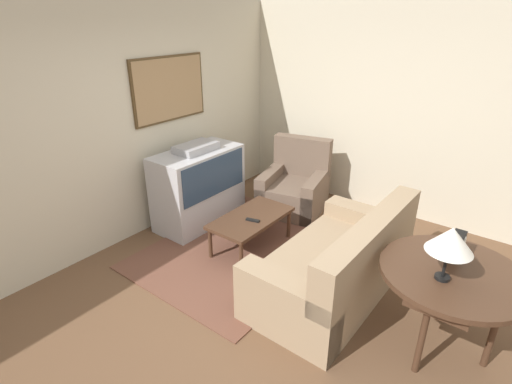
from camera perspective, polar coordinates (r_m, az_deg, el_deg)
name	(u,v)px	position (r m, az deg, el deg)	size (l,w,h in m)	color
ground_plane	(270,303)	(3.97, 2.07, -15.55)	(12.00, 12.00, 0.00)	brown
wall_back	(118,128)	(4.76, -19.11, 8.61)	(12.00, 0.10, 2.70)	beige
wall_right	(391,113)	(5.54, 18.69, 10.70)	(0.06, 12.00, 2.70)	beige
area_rug	(241,249)	(4.72, -2.16, -8.13)	(2.32, 1.79, 0.01)	brown
tv	(199,187)	(5.15, -8.19, 0.77)	(1.16, 0.59, 1.07)	#B7B7BC
couch	(337,266)	(3.99, 11.54, -10.30)	(1.83, 0.96, 0.90)	#9E8466
armchair	(294,189)	(5.57, 5.52, 0.50)	(1.04, 0.98, 0.96)	brown
coffee_table	(251,220)	(4.58, -0.70, -3.99)	(1.00, 0.54, 0.41)	#472D1E
console_table	(453,279)	(3.49, 26.30, -11.04)	(1.10, 1.10, 0.74)	#472D1E
table_lamp	(451,240)	(3.16, 26.07, -6.21)	(0.33, 0.33, 0.43)	black
mantel_clock	(457,246)	(3.57, 26.74, -6.89)	(0.16, 0.10, 0.23)	black
remote	(253,220)	(4.46, -0.47, -4.05)	(0.08, 0.17, 0.02)	black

